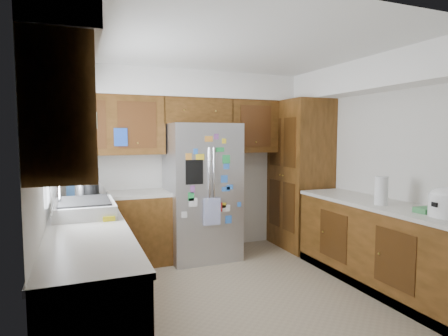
{
  "coord_description": "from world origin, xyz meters",
  "views": [
    {
      "loc": [
        -1.56,
        -3.52,
        1.64
      ],
      "look_at": [
        -0.02,
        0.35,
        1.28
      ],
      "focal_mm": 30.0,
      "sensor_mm": 36.0,
      "label": 1
    }
  ],
  "objects_px": {
    "fridge": "(202,191)",
    "paper_towel": "(381,191)",
    "rice_cooker": "(447,201)",
    "pantry": "(300,174)"
  },
  "relations": [
    {
      "from": "fridge",
      "to": "rice_cooker",
      "type": "bearing_deg",
      "value": -58.05
    },
    {
      "from": "fridge",
      "to": "paper_towel",
      "type": "distance_m",
      "value": 2.24
    },
    {
      "from": "fridge",
      "to": "rice_cooker",
      "type": "distance_m",
      "value": 2.84
    },
    {
      "from": "rice_cooker",
      "to": "fridge",
      "type": "bearing_deg",
      "value": 121.95
    },
    {
      "from": "pantry",
      "to": "paper_towel",
      "type": "xyz_separation_m",
      "value": [
        -0.1,
        -1.68,
        -0.01
      ]
    },
    {
      "from": "fridge",
      "to": "paper_towel",
      "type": "height_order",
      "value": "fridge"
    },
    {
      "from": "rice_cooker",
      "to": "paper_towel",
      "type": "relative_size",
      "value": 1.05
    },
    {
      "from": "paper_towel",
      "to": "fridge",
      "type": "bearing_deg",
      "value": 128.85
    },
    {
      "from": "rice_cooker",
      "to": "paper_towel",
      "type": "xyz_separation_m",
      "value": [
        -0.1,
        0.67,
        0.01
      ]
    },
    {
      "from": "pantry",
      "to": "rice_cooker",
      "type": "height_order",
      "value": "pantry"
    }
  ]
}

